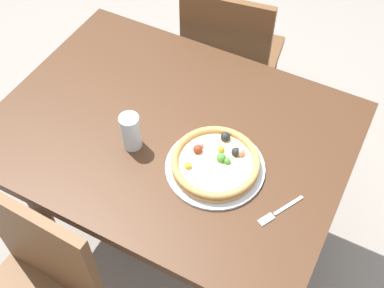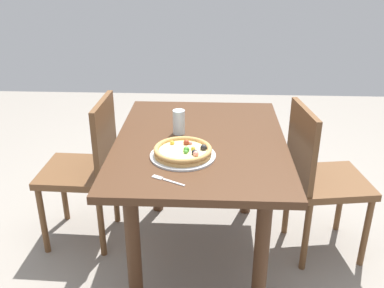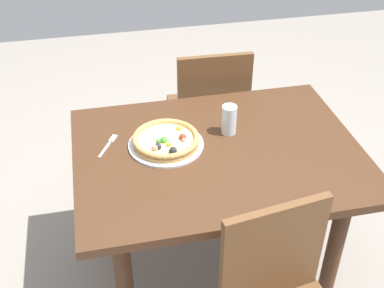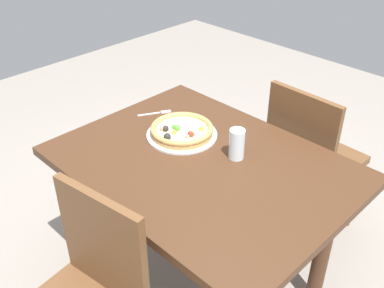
{
  "view_description": "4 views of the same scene",
  "coord_description": "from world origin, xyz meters",
  "px_view_note": "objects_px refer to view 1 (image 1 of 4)",
  "views": [
    {
      "loc": [
        -0.56,
        0.91,
        1.98
      ],
      "look_at": [
        -0.1,
        0.04,
        0.75
      ],
      "focal_mm": 45.68,
      "sensor_mm": 36.0,
      "label": 1
    },
    {
      "loc": [
        -2.08,
        -0.05,
        1.65
      ],
      "look_at": [
        -0.1,
        0.04,
        0.75
      ],
      "focal_mm": 40.66,
      "sensor_mm": 36.0,
      "label": 2
    },
    {
      "loc": [
        -0.46,
        -1.6,
        1.96
      ],
      "look_at": [
        -0.1,
        0.04,
        0.75
      ],
      "focal_mm": 46.7,
      "sensor_mm": 36.0,
      "label": 3
    },
    {
      "loc": [
        1.03,
        -1.1,
        1.78
      ],
      "look_at": [
        -0.1,
        0.04,
        0.75
      ],
      "focal_mm": 42.04,
      "sensor_mm": 36.0,
      "label": 4
    }
  ],
  "objects_px": {
    "dining_table": "(172,149)",
    "fork": "(277,212)",
    "plate": "(215,167)",
    "chair_near": "(230,59)",
    "pizza": "(216,162)",
    "drinking_glass": "(131,132)"
  },
  "relations": [
    {
      "from": "chair_near",
      "to": "plate",
      "type": "height_order",
      "value": "chair_near"
    },
    {
      "from": "drinking_glass",
      "to": "chair_near",
      "type": "bearing_deg",
      "value": -90.65
    },
    {
      "from": "dining_table",
      "to": "pizza",
      "type": "height_order",
      "value": "pizza"
    },
    {
      "from": "dining_table",
      "to": "plate",
      "type": "distance_m",
      "value": 0.25
    },
    {
      "from": "plate",
      "to": "drinking_glass",
      "type": "height_order",
      "value": "drinking_glass"
    },
    {
      "from": "plate",
      "to": "fork",
      "type": "bearing_deg",
      "value": 165.72
    },
    {
      "from": "dining_table",
      "to": "fork",
      "type": "distance_m",
      "value": 0.48
    },
    {
      "from": "dining_table",
      "to": "fork",
      "type": "bearing_deg",
      "value": 162.59
    },
    {
      "from": "pizza",
      "to": "fork",
      "type": "xyz_separation_m",
      "value": [
        -0.23,
        0.06,
        -0.03
      ]
    },
    {
      "from": "dining_table",
      "to": "plate",
      "type": "height_order",
      "value": "plate"
    },
    {
      "from": "plate",
      "to": "pizza",
      "type": "height_order",
      "value": "pizza"
    },
    {
      "from": "dining_table",
      "to": "fork",
      "type": "relative_size",
      "value": 7.79
    },
    {
      "from": "dining_table",
      "to": "pizza",
      "type": "xyz_separation_m",
      "value": [
        -0.21,
        0.08,
        0.14
      ]
    },
    {
      "from": "fork",
      "to": "pizza",
      "type": "bearing_deg",
      "value": -76.1
    },
    {
      "from": "plate",
      "to": "fork",
      "type": "distance_m",
      "value": 0.24
    },
    {
      "from": "chair_near",
      "to": "plate",
      "type": "relative_size",
      "value": 2.82
    },
    {
      "from": "fork",
      "to": "drinking_glass",
      "type": "bearing_deg",
      "value": -63.62
    },
    {
      "from": "chair_near",
      "to": "fork",
      "type": "height_order",
      "value": "chair_near"
    },
    {
      "from": "plate",
      "to": "chair_near",
      "type": "bearing_deg",
      "value": -69.62
    },
    {
      "from": "pizza",
      "to": "chair_near",
      "type": "bearing_deg",
      "value": -69.58
    },
    {
      "from": "pizza",
      "to": "drinking_glass",
      "type": "relative_size",
      "value": 2.13
    },
    {
      "from": "chair_near",
      "to": "drinking_glass",
      "type": "distance_m",
      "value": 0.83
    }
  ]
}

